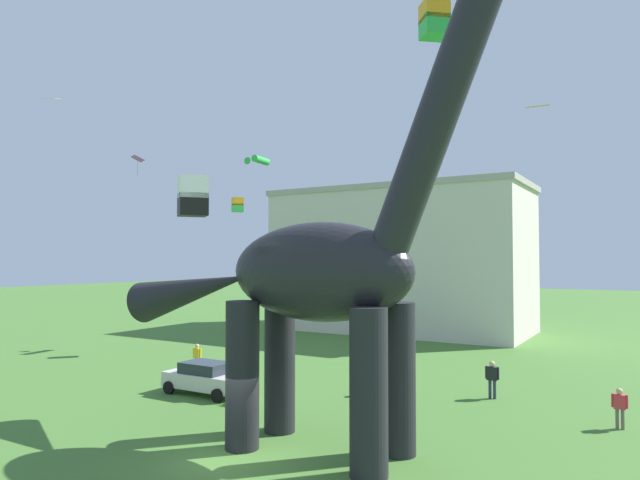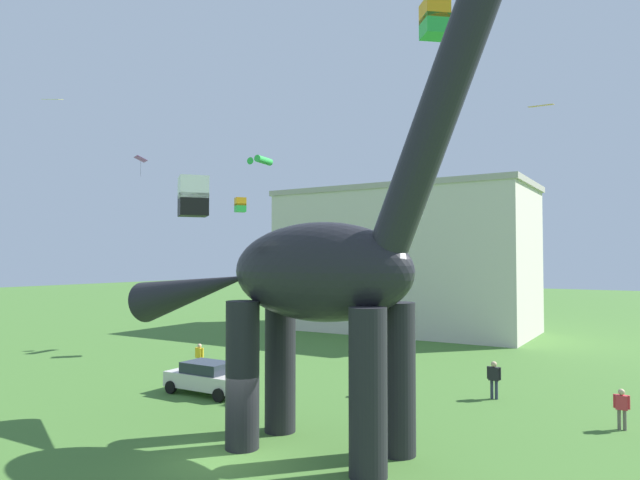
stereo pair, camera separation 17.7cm
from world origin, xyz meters
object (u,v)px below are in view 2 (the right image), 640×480
object	(u,v)px
person_vendor_side	(494,376)
kite_mid_right	(52,99)
kite_high_right	(240,205)
kite_mid_center	(193,196)
kite_trailing	(541,106)
kite_far_left	(141,159)
kite_near_high	(261,161)
person_photographer	(622,405)
kite_apex	(435,19)
person_near_flyer	(384,373)
person_watching_child	(199,354)
parked_sedan_left	(207,377)
dinosaur_sculpture	(317,272)

from	to	relation	value
person_vendor_side	kite_mid_right	bearing A→B (deg)	-88.27
kite_high_right	kite_mid_center	xyz separation A→B (m)	(12.13, -17.24, -1.74)
kite_trailing	kite_mid_right	bearing A→B (deg)	-153.97
person_vendor_side	kite_high_right	size ratio (longest dim) A/B	1.66
kite_mid_right	kite_far_left	xyz separation A→B (m)	(-0.37, 6.87, -2.44)
kite_near_high	person_photographer	bearing A→B (deg)	-22.53
kite_mid_center	kite_apex	bearing A→B (deg)	35.01
kite_high_right	kite_trailing	xyz separation A→B (m)	(21.08, -0.31, 4.26)
kite_near_high	kite_far_left	xyz separation A→B (m)	(-3.51, -9.06, -0.94)
kite_trailing	kite_mid_center	size ratio (longest dim) A/B	0.91
kite_mid_center	person_vendor_side	bearing A→B (deg)	58.45
person_near_flyer	kite_far_left	xyz separation A→B (m)	(-19.11, 1.35, 12.47)
person_watching_child	kite_apex	world-z (taller)	kite_apex
person_near_flyer	kite_mid_center	size ratio (longest dim) A/B	1.23
person_watching_child	kite_trailing	bearing A→B (deg)	14.92
parked_sedan_left	kite_near_high	bearing A→B (deg)	118.29
parked_sedan_left	kite_mid_right	distance (m)	18.93
dinosaur_sculpture	person_near_flyer	bearing A→B (deg)	113.26
dinosaur_sculpture	kite_high_right	xyz separation A→B (m)	(-16.30, 15.47, 4.45)
parked_sedan_left	person_watching_child	xyz separation A→B (m)	(-4.25, 3.89, 0.17)
person_watching_child	kite_far_left	world-z (taller)	kite_far_left
person_watching_child	kite_mid_center	bearing A→B (deg)	-54.21
dinosaur_sculpture	kite_high_right	distance (m)	22.91
person_photographer	kite_high_right	bearing A→B (deg)	-120.71
kite_apex	person_near_flyer	bearing A→B (deg)	131.50
person_photographer	kite_near_high	bearing A→B (deg)	-127.05
dinosaur_sculpture	person_near_flyer	size ratio (longest dim) A/B	9.65
dinosaur_sculpture	person_vendor_side	bearing A→B (deg)	86.00
person_near_flyer	kite_far_left	size ratio (longest dim) A/B	1.31
person_vendor_side	kite_apex	size ratio (longest dim) A/B	1.33
dinosaur_sculpture	kite_near_high	xyz separation A→B (m)	(-17.03, 18.90, 8.32)
kite_mid_right	kite_apex	distance (m)	23.30
dinosaur_sculpture	kite_mid_right	bearing A→B (deg)	-174.68
parked_sedan_left	kite_near_high	world-z (taller)	kite_near_high
person_photographer	kite_far_left	bearing A→B (deg)	-107.74
dinosaur_sculpture	person_photographer	bearing A→B (deg)	56.68
kite_apex	kite_near_high	bearing A→B (deg)	142.34
person_near_flyer	kite_mid_center	bearing A→B (deg)	132.63
kite_mid_center	kite_far_left	xyz separation A→B (m)	(-16.37, 11.60, 4.68)
parked_sedan_left	person_vendor_side	size ratio (longest dim) A/B	2.39
kite_trailing	kite_mid_right	xyz separation A→B (m)	(-24.95, -12.19, 1.12)
kite_far_left	parked_sedan_left	bearing A→B (deg)	-26.16
person_watching_child	kite_mid_right	distance (m)	17.31
kite_high_right	kite_trailing	bearing A→B (deg)	-0.84
person_photographer	kite_far_left	xyz separation A→B (m)	(-29.32, 1.65, 12.59)
kite_high_right	kite_near_high	distance (m)	5.22
kite_apex	kite_far_left	bearing A→B (deg)	164.65
kite_near_high	kite_far_left	world-z (taller)	kite_near_high
parked_sedan_left	person_vendor_side	world-z (taller)	person_vendor_side
person_vendor_side	kite_apex	xyz separation A→B (m)	(-0.21, -7.12, 14.51)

